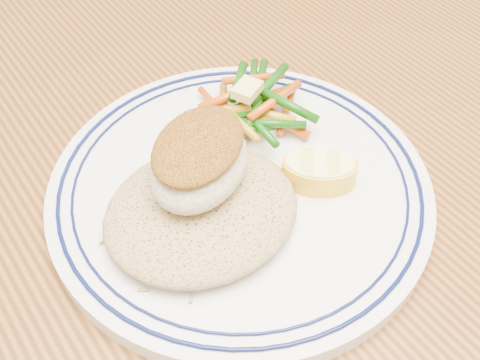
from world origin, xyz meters
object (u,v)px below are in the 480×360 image
plate (240,189)px  lemon_wedge (319,170)px  dining_table (217,265)px  fish_fillet (199,160)px  vegetable_pile (251,108)px  rice_pilaf (201,208)px

plate → lemon_wedge: size_ratio=3.97×
dining_table → fish_fillet: fish_fillet is taller
fish_fillet → vegetable_pile: fish_fillet is taller
plate → lemon_wedge: 0.06m
dining_table → lemon_wedge: (0.07, -0.05, 0.12)m
dining_table → fish_fillet: 0.16m
rice_pilaf → lemon_wedge: bearing=-11.8°
plate → fish_fillet: (-0.03, 0.00, 0.05)m
fish_fillet → dining_table: bearing=32.6°
dining_table → rice_pilaf: (-0.03, -0.03, 0.13)m
rice_pilaf → dining_table: bearing=44.5°
fish_fillet → rice_pilaf: bearing=-123.1°
plate → lemon_wedge: (0.05, -0.03, 0.02)m
dining_table → plate: plate is taller
vegetable_pile → lemon_wedge: vegetable_pile is taller
plate → fish_fillet: size_ratio=2.69×
plate → rice_pilaf: (-0.04, -0.01, 0.02)m
rice_pilaf → vegetable_pile: size_ratio=1.36×
vegetable_pile → lemon_wedge: bearing=-88.8°
fish_fillet → vegetable_pile: bearing=31.8°
dining_table → vegetable_pile: (0.06, 0.04, 0.13)m
lemon_wedge → fish_fillet: bearing=157.0°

